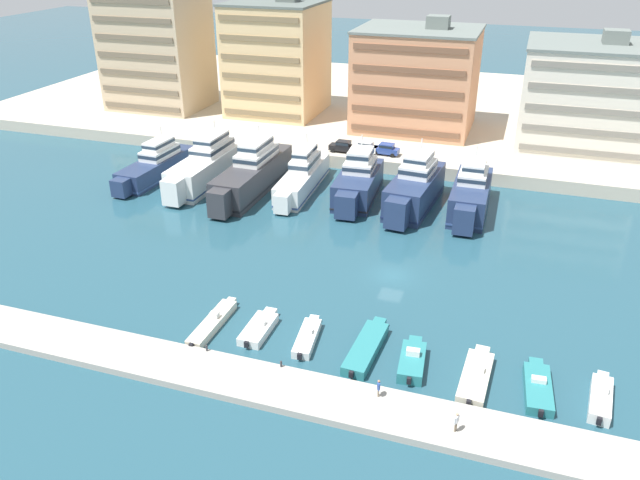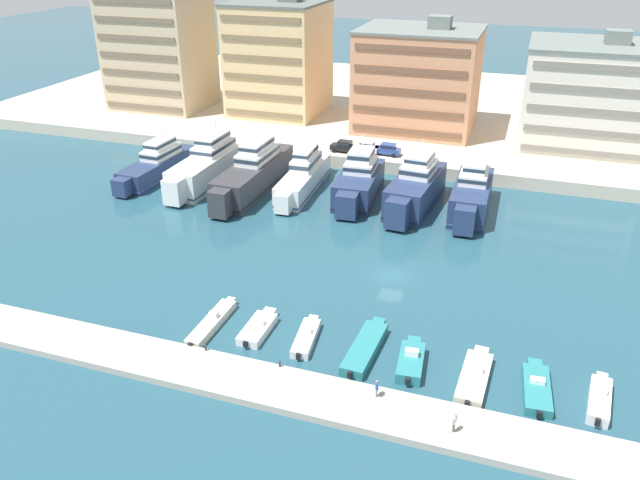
# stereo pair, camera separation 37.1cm
# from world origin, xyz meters

# --- Properties ---
(ground_plane) EXTENTS (400.00, 400.00, 0.00)m
(ground_plane) POSITION_xyz_m (0.00, 0.00, 0.00)
(ground_plane) COLOR #234C5B
(quay_promenade) EXTENTS (180.00, 70.00, 1.96)m
(quay_promenade) POSITION_xyz_m (0.00, 64.80, 0.98)
(quay_promenade) COLOR #BCB29E
(quay_promenade) RESTS_ON ground
(pier_dock) EXTENTS (120.00, 4.99, 0.64)m
(pier_dock) POSITION_xyz_m (0.00, -21.30, 0.32)
(pier_dock) COLOR #A8A399
(pier_dock) RESTS_ON ground
(yacht_navy_far_left) EXTENTS (4.78, 18.03, 7.21)m
(yacht_navy_far_left) POSITION_xyz_m (-39.78, 17.77, 1.94)
(yacht_navy_far_left) COLOR navy
(yacht_navy_far_left) RESTS_ON ground
(yacht_white_left) EXTENTS (4.74, 21.12, 8.41)m
(yacht_white_left) POSITION_xyz_m (-31.62, 18.83, 2.51)
(yacht_white_left) COLOR white
(yacht_white_left) RESTS_ON ground
(yacht_charcoal_mid_left) EXTENTS (4.81, 21.62, 8.74)m
(yacht_charcoal_mid_left) POSITION_xyz_m (-23.99, 17.46, 2.61)
(yacht_charcoal_mid_left) COLOR #333338
(yacht_charcoal_mid_left) RESTS_ON ground
(yacht_white_center_left) EXTENTS (4.40, 18.77, 7.59)m
(yacht_white_center_left) POSITION_xyz_m (-17.44, 20.01, 2.09)
(yacht_white_center_left) COLOR white
(yacht_white_center_left) RESTS_ON ground
(yacht_navy_center) EXTENTS (5.78, 16.10, 8.39)m
(yacht_navy_center) POSITION_xyz_m (-9.20, 19.53, 2.41)
(yacht_navy_center) COLOR navy
(yacht_navy_center) RESTS_ON ground
(yacht_navy_center_right) EXTENTS (6.11, 17.31, 8.81)m
(yacht_navy_center_right) POSITION_xyz_m (-1.32, 19.04, 2.66)
(yacht_navy_center_right) COLOR navy
(yacht_navy_center_right) RESTS_ON ground
(yacht_navy_mid_right) EXTENTS (4.69, 16.55, 8.28)m
(yacht_navy_mid_right) POSITION_xyz_m (5.94, 19.85, 2.44)
(yacht_navy_mid_right) COLOR navy
(yacht_navy_mid_right) RESTS_ON ground
(motorboat_cream_far_left) EXTENTS (1.57, 8.43, 1.29)m
(motorboat_cream_far_left) POSITION_xyz_m (-13.88, -14.74, 0.41)
(motorboat_cream_far_left) COLOR beige
(motorboat_cream_far_left) RESTS_ON ground
(motorboat_white_left) EXTENTS (2.12, 6.12, 1.17)m
(motorboat_white_left) POSITION_xyz_m (-9.40, -14.18, 0.42)
(motorboat_white_left) COLOR white
(motorboat_white_left) RESTS_ON ground
(motorboat_white_mid_left) EXTENTS (2.21, 6.44, 1.13)m
(motorboat_white_mid_left) POSITION_xyz_m (-4.69, -14.11, 0.41)
(motorboat_white_mid_left) COLOR white
(motorboat_white_mid_left) RESTS_ON ground
(motorboat_teal_center_left) EXTENTS (2.47, 8.79, 0.93)m
(motorboat_teal_center_left) POSITION_xyz_m (0.78, -13.98, 0.46)
(motorboat_teal_center_left) COLOR teal
(motorboat_teal_center_left) RESTS_ON ground
(motorboat_teal_center) EXTENTS (2.51, 6.15, 1.62)m
(motorboat_teal_center) POSITION_xyz_m (4.99, -14.65, 0.55)
(motorboat_teal_center) COLOR teal
(motorboat_teal_center) RESTS_ON ground
(motorboat_cream_center_right) EXTENTS (2.52, 7.89, 1.19)m
(motorboat_cream_center_right) POSITION_xyz_m (10.35, -14.84, 0.41)
(motorboat_cream_center_right) COLOR beige
(motorboat_cream_center_right) RESTS_ON ground
(motorboat_teal_mid_right) EXTENTS (2.51, 6.96, 1.23)m
(motorboat_teal_mid_right) POSITION_xyz_m (15.25, -14.72, 0.44)
(motorboat_teal_mid_right) COLOR teal
(motorboat_teal_mid_right) RESTS_ON ground
(motorboat_white_right) EXTENTS (2.13, 6.21, 1.49)m
(motorboat_white_right) POSITION_xyz_m (19.95, -14.64, 0.53)
(motorboat_white_right) COLOR white
(motorboat_white_right) RESTS_ON ground
(car_black_far_left) EXTENTS (4.18, 2.08, 1.80)m
(car_black_far_left) POSITION_xyz_m (-15.10, 32.14, 2.94)
(car_black_far_left) COLOR black
(car_black_far_left) RESTS_ON quay_promenade
(car_white_left) EXTENTS (4.23, 2.19, 1.80)m
(car_white_left) POSITION_xyz_m (-11.72, 32.90, 2.94)
(car_white_left) COLOR white
(car_white_left) RESTS_ON quay_promenade
(car_blue_mid_left) EXTENTS (4.20, 2.12, 1.80)m
(car_blue_mid_left) POSITION_xyz_m (-8.37, 32.92, 2.94)
(car_blue_mid_left) COLOR #28428E
(car_blue_mid_left) RESTS_ON quay_promenade
(apartment_block_far_left) EXTENTS (17.65, 14.57, 24.03)m
(apartment_block_far_left) POSITION_xyz_m (-56.67, 47.91, 13.04)
(apartment_block_far_left) COLOR #C6AD89
(apartment_block_far_left) RESTS_ON quay_promenade
(apartment_block_left) EXTENTS (16.23, 16.42, 21.83)m
(apartment_block_left) POSITION_xyz_m (-33.52, 51.24, 11.93)
(apartment_block_left) COLOR #E0BC84
(apartment_block_left) RESTS_ON quay_promenade
(apartment_block_mid_left) EXTENTS (19.94, 16.79, 18.79)m
(apartment_block_mid_left) POSITION_xyz_m (-7.16, 49.00, 10.40)
(apartment_block_mid_left) COLOR tan
(apartment_block_mid_left) RESTS_ON quay_promenade
(apartment_block_center_left) EXTENTS (19.14, 17.98, 17.96)m
(apartment_block_center_left) POSITION_xyz_m (19.67, 47.85, 9.99)
(apartment_block_center_left) COLOR silver
(apartment_block_center_left) RESTS_ON quay_promenade
(pedestrian_near_edge) EXTENTS (0.32, 0.58, 1.56)m
(pedestrian_near_edge) POSITION_xyz_m (3.31, -20.03, 1.56)
(pedestrian_near_edge) COLOR #7A6B56
(pedestrian_near_edge) RESTS_ON pier_dock
(pedestrian_mid_deck) EXTENTS (0.37, 0.62, 1.69)m
(pedestrian_mid_deck) POSITION_xyz_m (9.56, -21.95, 1.64)
(pedestrian_mid_deck) COLOR #7A6B56
(pedestrian_mid_deck) RESTS_ON pier_dock
(bollard_west) EXTENTS (0.20, 0.20, 0.61)m
(bollard_west) POSITION_xyz_m (-12.22, -19.05, 0.96)
(bollard_west) COLOR #2D2D33
(bollard_west) RESTS_ON pier_dock
(bollard_west_mid) EXTENTS (0.20, 0.20, 0.61)m
(bollard_west_mid) POSITION_xyz_m (-5.28, -19.05, 0.96)
(bollard_west_mid) COLOR #2D2D33
(bollard_west_mid) RESTS_ON pier_dock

